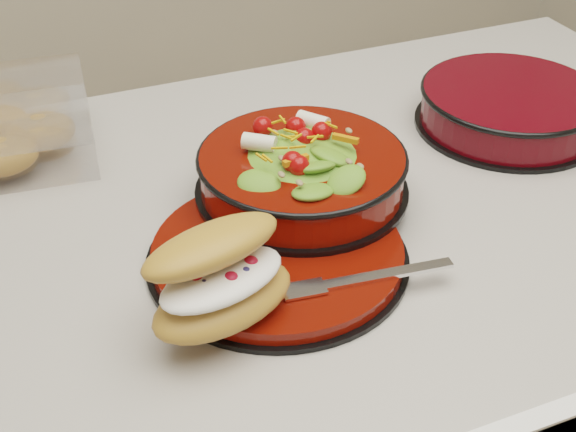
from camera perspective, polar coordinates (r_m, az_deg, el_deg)
name	(u,v)px	position (r m, az deg, el deg)	size (l,w,h in m)	color
dinner_plate	(279,254)	(0.83, -0.67, -2.73)	(0.27, 0.27, 0.02)	black
salad_bowl	(302,164)	(0.89, 1.00, 3.70)	(0.24, 0.24, 0.10)	black
croissant	(220,277)	(0.72, -4.85, -4.37)	(0.16, 0.13, 0.09)	#B87A38
fork	(362,279)	(0.78, 5.31, -4.46)	(0.18, 0.04, 0.00)	silver
extra_bowl	(510,106)	(1.11, 15.49, 7.55)	(0.25, 0.25, 0.05)	black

